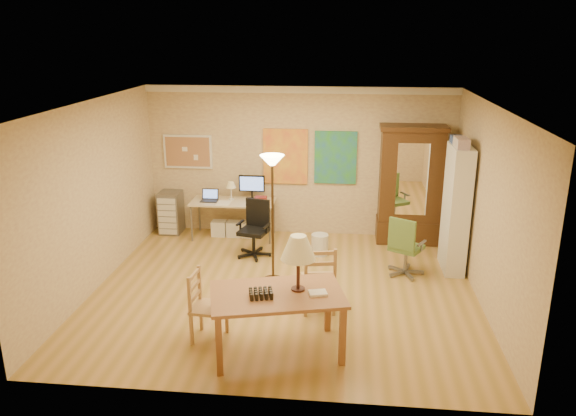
# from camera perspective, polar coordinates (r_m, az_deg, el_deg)

# --- Properties ---
(floor) EXTENTS (5.50, 5.50, 0.00)m
(floor) POSITION_cam_1_polar(r_m,az_deg,el_deg) (8.27, -0.38, -8.39)
(floor) COLOR #A5823A
(floor) RESTS_ON ground
(crown_molding) EXTENTS (5.50, 0.08, 0.12)m
(crown_molding) POSITION_cam_1_polar(r_m,az_deg,el_deg) (9.92, 1.19, 11.93)
(crown_molding) COLOR white
(crown_molding) RESTS_ON floor
(corkboard) EXTENTS (0.90, 0.04, 0.62)m
(corkboard) POSITION_cam_1_polar(r_m,az_deg,el_deg) (10.48, -10.14, 5.66)
(corkboard) COLOR #AD7D51
(corkboard) RESTS_ON floor
(art_panel_left) EXTENTS (0.80, 0.04, 1.00)m
(art_panel_left) POSITION_cam_1_polar(r_m,az_deg,el_deg) (10.15, -0.26, 5.25)
(art_panel_left) COLOR yellow
(art_panel_left) RESTS_ON floor
(art_panel_right) EXTENTS (0.75, 0.04, 0.95)m
(art_panel_right) POSITION_cam_1_polar(r_m,az_deg,el_deg) (10.09, 4.85, 5.12)
(art_panel_right) COLOR teal
(art_panel_right) RESTS_ON floor
(dining_table) EXTENTS (1.69, 1.26, 1.42)m
(dining_table) POSITION_cam_1_polar(r_m,az_deg,el_deg) (6.45, -0.32, -7.36)
(dining_table) COLOR brown
(dining_table) RESTS_ON floor
(ladder_chair_back) EXTENTS (0.51, 0.49, 0.95)m
(ladder_chair_back) POSITION_cam_1_polar(r_m,az_deg,el_deg) (7.54, 3.13, -7.37)
(ladder_chair_back) COLOR tan
(ladder_chair_back) RESTS_ON floor
(ladder_chair_left) EXTENTS (0.42, 0.44, 0.88)m
(ladder_chair_left) POSITION_cam_1_polar(r_m,az_deg,el_deg) (6.97, -8.28, -10.01)
(ladder_chair_left) COLOR tan
(ladder_chair_left) RESTS_ON floor
(torchiere_lamp) EXTENTS (0.35, 0.35, 1.94)m
(torchiere_lamp) POSITION_cam_1_polar(r_m,az_deg,el_deg) (8.04, -1.61, 2.72)
(torchiere_lamp) COLOR #382816
(torchiere_lamp) RESTS_ON floor
(computer_desk) EXTENTS (1.50, 0.66, 1.14)m
(computer_desk) POSITION_cam_1_polar(r_m,az_deg,el_deg) (10.25, -5.39, -0.69)
(computer_desk) COLOR beige
(computer_desk) RESTS_ON floor
(office_chair_black) EXTENTS (0.58, 0.58, 0.95)m
(office_chair_black) POSITION_cam_1_polar(r_m,az_deg,el_deg) (9.41, -3.43, -3.39)
(office_chair_black) COLOR black
(office_chair_black) RESTS_ON floor
(office_chair_green) EXTENTS (0.59, 0.59, 0.96)m
(office_chair_green) POSITION_cam_1_polar(r_m,az_deg,el_deg) (8.85, 11.77, -5.15)
(office_chair_green) COLOR slate
(office_chair_green) RESTS_ON floor
(drawer_cart) EXTENTS (0.39, 0.47, 0.78)m
(drawer_cart) POSITION_cam_1_polar(r_m,az_deg,el_deg) (10.65, -11.82, -0.44)
(drawer_cart) COLOR slate
(drawer_cart) RESTS_ON floor
(armoire) EXTENTS (1.14, 0.54, 2.09)m
(armoire) POSITION_cam_1_polar(r_m,az_deg,el_deg) (10.06, 12.25, 1.55)
(armoire) COLOR #3C2610
(armoire) RESTS_ON floor
(bookshelf) EXTENTS (0.30, 0.79, 1.98)m
(bookshelf) POSITION_cam_1_polar(r_m,az_deg,el_deg) (9.03, 16.68, -0.13)
(bookshelf) COLOR white
(bookshelf) RESTS_ON floor
(wastebin) EXTENTS (0.29, 0.29, 0.36)m
(wastebin) POSITION_cam_1_polar(r_m,az_deg,el_deg) (9.47, 3.24, -3.73)
(wastebin) COLOR silver
(wastebin) RESTS_ON floor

